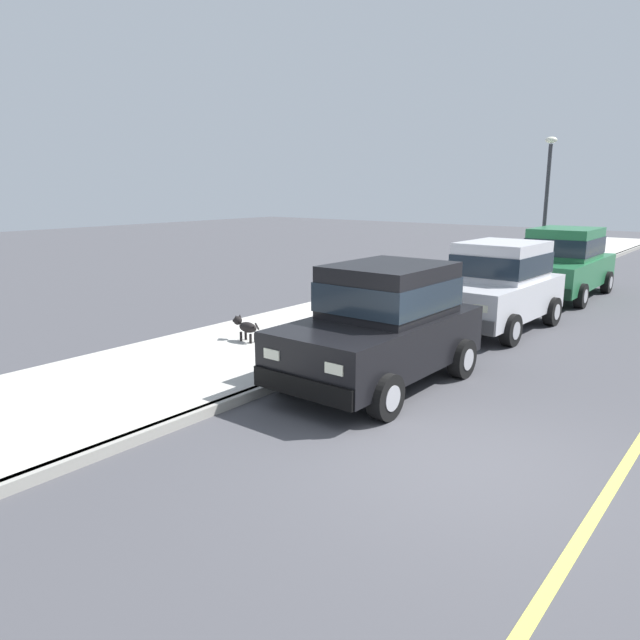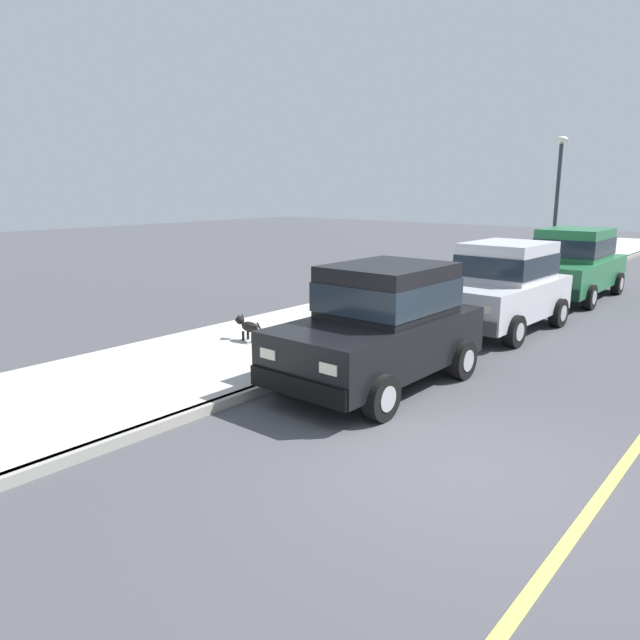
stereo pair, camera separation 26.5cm
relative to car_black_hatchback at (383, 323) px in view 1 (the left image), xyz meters
The scene contains 9 objects.
ground_plane 2.87m from the car_black_hatchback, 39.62° to the right, with size 80.00×80.00×0.00m, color #424247.
curb 2.24m from the car_black_hatchback, 123.03° to the right, with size 0.16×64.00×0.14m, color gray.
sidewalk 3.51m from the car_black_hatchback, 149.46° to the right, with size 3.60×64.00×0.14m, color #B7B5AD.
lane_centre_line 4.18m from the car_black_hatchback, 25.08° to the right, with size 0.12×57.60×0.01m, color #E0D64C.
car_black_hatchback is the anchor object (origin of this frame).
car_silver_hatchback 4.72m from the car_black_hatchback, 90.78° to the left, with size 2.04×3.85×1.88m.
car_green_sedan 9.60m from the car_black_hatchback, 90.74° to the left, with size 2.08×4.62×1.92m.
dog_black 3.23m from the car_black_hatchback, behind, with size 0.76×0.23×0.49m.
street_lamp 12.15m from the car_black_hatchback, 97.04° to the left, with size 0.36×0.36×4.42m.
Camera 1 is at (2.69, -5.90, 3.04)m, focal length 33.24 mm.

